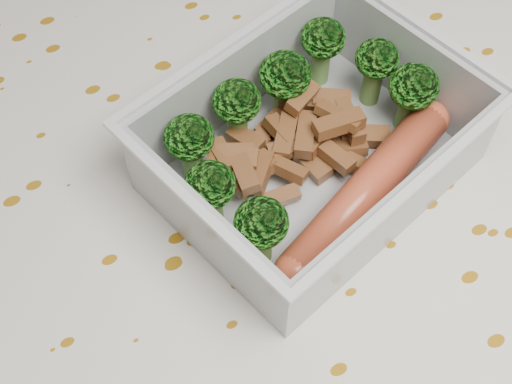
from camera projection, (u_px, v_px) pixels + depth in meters
name	position (u px, v px, depth m)	size (l,w,h in m)	color
dining_table	(263.00, 286.00, 0.47)	(1.40, 0.90, 0.75)	brown
tablecloth	(264.00, 250.00, 0.43)	(1.46, 0.96, 0.19)	silver
lunch_container	(313.00, 152.00, 0.39)	(0.20, 0.17, 0.06)	silver
broccoli_florets	(289.00, 114.00, 0.39)	(0.16, 0.12, 0.05)	#608C3F
meat_pile	(296.00, 142.00, 0.40)	(0.11, 0.07, 0.03)	brown
sausage	(367.00, 191.00, 0.38)	(0.14, 0.07, 0.02)	#C24B2D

